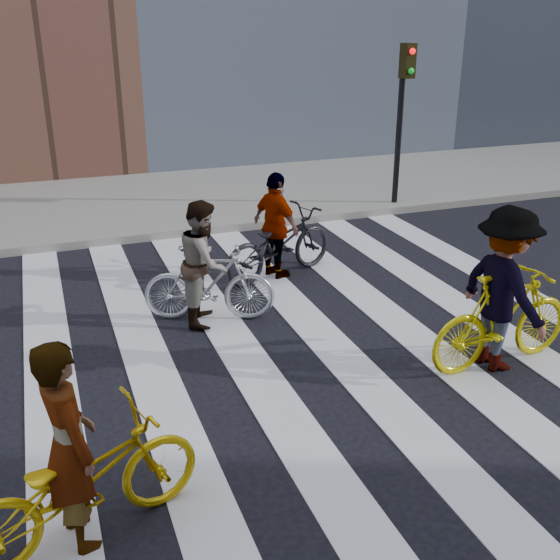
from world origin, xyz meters
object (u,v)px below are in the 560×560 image
bike_yellow_right (503,319)px  rider_right (504,290)px  traffic_signal (403,99)px  bike_silver_mid (209,284)px  rider_mid (204,262)px  bike_yellow_left (81,483)px  rider_rear (276,226)px  bike_dark_rear (279,244)px  rider_left (69,446)px

bike_yellow_right → rider_right: bearing=86.2°
traffic_signal → bike_silver_mid: size_ratio=1.92×
bike_silver_mid → rider_mid: rider_mid is taller
bike_yellow_left → rider_right: bearing=-92.3°
traffic_signal → rider_right: (-2.27, -6.26, -1.33)m
rider_mid → rider_rear: rider_rear is taller
bike_silver_mid → rider_mid: (-0.05, 0.00, 0.30)m
traffic_signal → bike_silver_mid: 6.63m
bike_yellow_left → bike_dark_rear: size_ratio=0.94×
rider_rear → bike_yellow_left: bearing=124.7°
rider_left → bike_yellow_right: bearing=-92.6°
traffic_signal → rider_mid: (-5.11, -3.91, -1.46)m
rider_mid → rider_rear: bearing=-29.9°
rider_left → rider_right: (4.75, 1.16, 0.10)m
bike_yellow_left → rider_mid: bearing=-44.0°
rider_left → rider_right: bearing=-92.4°
rider_right → traffic_signal: bearing=-23.8°
traffic_signal → rider_right: bearing=-109.9°
rider_mid → rider_left: bearing=172.0°
traffic_signal → bike_yellow_right: bearing=-109.5°
bike_dark_rear → rider_rear: (-0.05, 0.00, 0.29)m
bike_silver_mid → rider_right: 3.68m
rider_right → bike_dark_rear: bearing=17.4°
bike_yellow_left → rider_mid: size_ratio=1.17×
bike_yellow_left → bike_yellow_right: (4.75, 1.16, 0.07)m
bike_silver_mid → rider_mid: size_ratio=1.05×
rider_right → rider_rear: 3.81m
traffic_signal → bike_yellow_right: size_ratio=1.72×
bike_yellow_right → rider_rear: bearing=18.8°
rider_mid → rider_right: size_ratio=0.87×
rider_right → rider_rear: (-1.42, 3.53, -0.13)m
bike_yellow_right → bike_dark_rear: size_ratio=0.95×
bike_yellow_left → rider_mid: rider_mid is taller
bike_yellow_left → bike_silver_mid: (1.91, 3.51, 0.01)m
bike_yellow_right → rider_rear: size_ratio=1.17×
bike_dark_rear → rider_rear: 0.29m
bike_yellow_left → rider_right: 4.86m
traffic_signal → rider_rear: bearing=-143.5°
bike_silver_mid → rider_mid: 0.31m
bike_silver_mid → rider_left: size_ratio=1.01×
rider_left → bike_silver_mid: bearing=-45.3°
bike_silver_mid → bike_yellow_left: bearing=172.0°
rider_left → bike_yellow_left: bearing=-106.2°
bike_silver_mid → rider_rear: 1.83m
bike_yellow_right → rider_left: 4.94m
rider_right → rider_rear: rider_right is taller
bike_yellow_left → rider_mid: (1.86, 3.51, 0.32)m
rider_left → rider_mid: (1.91, 3.51, -0.03)m
rider_mid → rider_rear: 1.84m
bike_yellow_right → rider_mid: 3.74m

